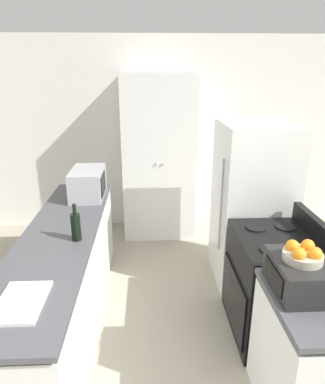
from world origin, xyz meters
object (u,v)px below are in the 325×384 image
at_px(refrigerator, 251,205).
at_px(fruit_bowl, 303,254).
at_px(stove, 273,285).
at_px(toaster_oven, 297,275).
at_px(pantry_cabinet, 159,158).
at_px(wine_bottle, 76,226).
at_px(microwave, 88,183).

relative_size(refrigerator, fruit_bowl, 7.26).
height_order(stove, toaster_oven, toaster_oven).
bearing_deg(stove, refrigerator, 88.09).
distance_m(pantry_cabinet, stove, 2.26).
relative_size(wine_bottle, toaster_oven, 0.73).
distance_m(wine_bottle, toaster_oven, 1.62).
relative_size(pantry_cabinet, stove, 2.02).
xyz_separation_m(wine_bottle, fruit_bowl, (1.47, -0.71, 0.13)).
height_order(stove, fruit_bowl, fruit_bowl).
height_order(microwave, toaster_oven, microwave).
relative_size(pantry_cabinet, refrigerator, 1.27).
xyz_separation_m(pantry_cabinet, microwave, (-0.78, -0.95, -0.02)).
height_order(refrigerator, toaster_oven, refrigerator).
bearing_deg(wine_bottle, pantry_cabinet, 69.79).
xyz_separation_m(stove, fruit_bowl, (-0.13, -0.67, 0.68)).
bearing_deg(wine_bottle, refrigerator, 25.82).
height_order(wine_bottle, fruit_bowl, fruit_bowl).
bearing_deg(toaster_oven, stove, 77.53).
distance_m(pantry_cabinet, refrigerator, 1.49).
bearing_deg(toaster_oven, fruit_bowl, 9.34).
bearing_deg(toaster_oven, microwave, 131.67).
bearing_deg(refrigerator, stove, -91.91).
distance_m(stove, wine_bottle, 1.70).
bearing_deg(fruit_bowl, wine_bottle, 154.14).
bearing_deg(wine_bottle, stove, -1.64).
xyz_separation_m(stove, refrigerator, (0.03, 0.84, 0.39)).
height_order(refrigerator, microwave, refrigerator).
distance_m(toaster_oven, fruit_bowl, 0.15).
bearing_deg(stove, toaster_oven, -102.47).
height_order(microwave, fruit_bowl, fruit_bowl).
relative_size(microwave, wine_bottle, 1.75).
distance_m(refrigerator, fruit_bowl, 1.54).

